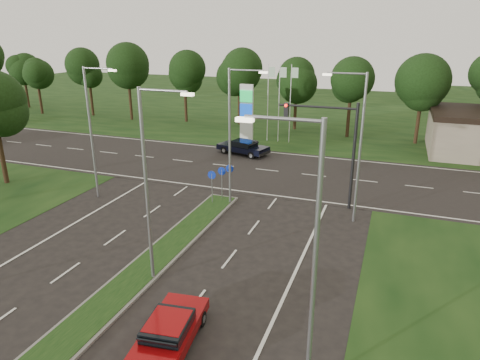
% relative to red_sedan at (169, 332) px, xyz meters
% --- Properties ---
extents(verge_far, '(160.00, 50.00, 0.02)m').
position_rel_red_sedan_xyz_m(verge_far, '(-3.78, 52.77, -0.64)').
color(verge_far, black).
rests_on(verge_far, ground).
extents(cross_road, '(160.00, 12.00, 0.02)m').
position_rel_red_sedan_xyz_m(cross_road, '(-3.78, 21.77, -0.64)').
color(cross_road, black).
rests_on(cross_road, ground).
extents(median_kerb, '(2.00, 26.00, 0.12)m').
position_rel_red_sedan_xyz_m(median_kerb, '(-3.78, 1.77, -0.58)').
color(median_kerb, slate).
rests_on(median_kerb, ground).
extents(streetlight_median_near, '(2.53, 0.22, 9.00)m').
position_rel_red_sedan_xyz_m(streetlight_median_near, '(-2.78, 3.77, 4.44)').
color(streetlight_median_near, gray).
rests_on(streetlight_median_near, ground).
extents(streetlight_median_far, '(2.53, 0.22, 9.00)m').
position_rel_red_sedan_xyz_m(streetlight_median_far, '(-2.78, 13.77, 4.44)').
color(streetlight_median_far, gray).
rests_on(streetlight_median_far, ground).
extents(streetlight_left_far, '(2.53, 0.22, 9.00)m').
position_rel_red_sedan_xyz_m(streetlight_left_far, '(-12.08, 11.77, 4.44)').
color(streetlight_left_far, gray).
rests_on(streetlight_left_far, ground).
extents(streetlight_right_far, '(2.53, 0.22, 9.00)m').
position_rel_red_sedan_xyz_m(streetlight_right_far, '(5.02, 13.77, 4.44)').
color(streetlight_right_far, gray).
rests_on(streetlight_right_far, ground).
extents(streetlight_right_near, '(2.53, 0.22, 9.00)m').
position_rel_red_sedan_xyz_m(streetlight_right_near, '(5.02, -0.23, 4.44)').
color(streetlight_right_near, gray).
rests_on(streetlight_right_near, ground).
extents(traffic_signal, '(5.10, 0.42, 7.00)m').
position_rel_red_sedan_xyz_m(traffic_signal, '(3.41, 15.77, 4.01)').
color(traffic_signal, black).
rests_on(traffic_signal, ground).
extents(median_signs, '(1.16, 1.76, 2.38)m').
position_rel_red_sedan_xyz_m(median_signs, '(-3.78, 14.17, 1.07)').
color(median_signs, gray).
rests_on(median_signs, ground).
extents(gas_pylon, '(5.80, 1.26, 8.00)m').
position_rel_red_sedan_xyz_m(gas_pylon, '(-7.57, 30.82, 2.55)').
color(gas_pylon, silver).
rests_on(gas_pylon, ground).
extents(treeline_far, '(6.00, 6.00, 9.90)m').
position_rel_red_sedan_xyz_m(treeline_far, '(-3.68, 37.71, 6.19)').
color(treeline_far, black).
rests_on(treeline_far, ground).
extents(red_sedan, '(2.32, 4.54, 1.20)m').
position_rel_red_sedan_xyz_m(red_sedan, '(0.00, 0.00, 0.00)').
color(red_sedan, maroon).
rests_on(red_sedan, ground).
extents(navy_sedan, '(5.21, 3.16, 1.34)m').
position_rel_red_sedan_xyz_m(navy_sedan, '(-6.35, 25.77, 0.08)').
color(navy_sedan, black).
rests_on(navy_sedan, ground).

